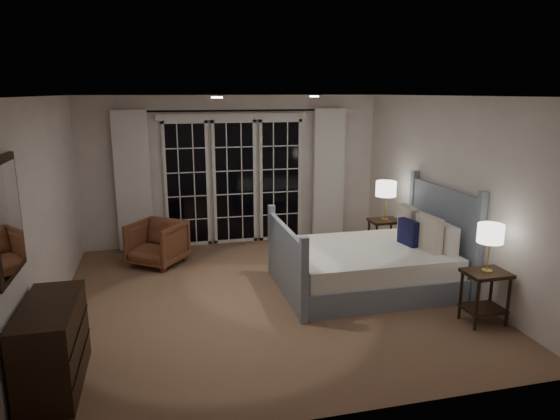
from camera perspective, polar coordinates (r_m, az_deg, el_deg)
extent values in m
plane|color=#8C694B|center=(6.47, -1.64, -9.83)|extent=(5.00, 5.00, 0.00)
plane|color=white|center=(5.95, -1.80, 12.89)|extent=(5.00, 5.00, 0.00)
cube|color=white|center=(6.09, -25.36, -0.25)|extent=(0.02, 5.00, 2.50)
cube|color=white|center=(7.04, 18.61, 2.03)|extent=(0.02, 5.00, 2.50)
cube|color=white|center=(8.51, -5.27, 4.52)|extent=(5.00, 0.02, 2.50)
cube|color=white|center=(3.77, 6.36, -6.82)|extent=(5.00, 0.02, 2.50)
cube|color=black|center=(8.44, -10.60, 2.89)|extent=(0.66, 0.02, 2.02)
cube|color=black|center=(8.52, -5.21, 3.16)|extent=(0.66, 0.02, 2.02)
cube|color=black|center=(8.67, 0.03, 3.40)|extent=(0.66, 0.02, 2.02)
cube|color=white|center=(8.38, -5.36, 10.57)|extent=(2.50, 0.04, 0.10)
cylinder|color=black|center=(8.32, -5.32, 11.24)|extent=(3.50, 0.03, 0.03)
cube|color=white|center=(8.33, -16.44, 3.14)|extent=(0.55, 0.10, 2.25)
cube|color=white|center=(8.81, 5.56, 4.16)|extent=(0.55, 0.10, 2.25)
cylinder|color=white|center=(6.74, 3.94, 12.83)|extent=(0.12, 0.12, 0.01)
cylinder|color=white|center=(5.46, -7.22, 12.65)|extent=(0.12, 0.12, 0.01)
cube|color=gray|center=(6.79, 9.70, -7.52)|extent=(2.07, 1.61, 0.30)
cube|color=white|center=(6.70, 9.79, -5.30)|extent=(2.01, 1.55, 0.25)
cube|color=gray|center=(7.13, 17.95, -2.72)|extent=(0.06, 1.61, 1.31)
cube|color=gray|center=(6.34, 0.66, -5.92)|extent=(0.06, 1.61, 0.91)
cube|color=white|center=(6.74, 17.96, -2.92)|extent=(0.14, 0.60, 0.36)
cube|color=white|center=(7.27, 15.35, -1.58)|extent=(0.14, 0.60, 0.36)
cube|color=beige|center=(6.68, 16.64, -2.57)|extent=(0.16, 0.46, 0.45)
cube|color=beige|center=(7.15, 14.40, -1.39)|extent=(0.16, 0.46, 0.45)
cube|color=#15163A|center=(6.86, 14.43, -2.49)|extent=(0.15, 0.35, 0.34)
cube|color=black|center=(6.01, 22.54, -6.69)|extent=(0.47, 0.38, 0.04)
cube|color=black|center=(6.16, 22.19, -10.39)|extent=(0.43, 0.34, 0.03)
cylinder|color=black|center=(5.90, 21.57, -10.13)|extent=(0.04, 0.04, 0.58)
cylinder|color=black|center=(6.12, 24.63, -9.55)|extent=(0.04, 0.04, 0.58)
cylinder|color=black|center=(6.12, 19.95, -9.12)|extent=(0.04, 0.04, 0.58)
cylinder|color=black|center=(6.34, 22.95, -8.60)|extent=(0.04, 0.04, 0.58)
cube|color=black|center=(7.99, 11.85, -1.23)|extent=(0.46, 0.37, 0.04)
cube|color=black|center=(8.10, 11.71, -4.04)|extent=(0.42, 0.33, 0.03)
cylinder|color=black|center=(7.86, 10.94, -3.64)|extent=(0.04, 0.04, 0.57)
cylinder|color=black|center=(8.03, 13.44, -3.41)|extent=(0.04, 0.04, 0.57)
cylinder|color=black|center=(8.12, 10.08, -3.06)|extent=(0.04, 0.04, 0.57)
cylinder|color=black|center=(8.28, 12.52, -2.86)|extent=(0.04, 0.04, 0.57)
cylinder|color=#D5B355|center=(6.00, 22.57, -6.42)|extent=(0.12, 0.12, 0.02)
cylinder|color=#D5B355|center=(5.95, 22.71, -4.89)|extent=(0.02, 0.02, 0.32)
cylinder|color=white|center=(5.88, 22.94, -2.48)|extent=(0.28, 0.28, 0.21)
cylinder|color=#D5B355|center=(7.98, 11.86, -1.02)|extent=(0.12, 0.12, 0.02)
cylinder|color=#D5B355|center=(7.94, 11.92, 0.30)|extent=(0.02, 0.02, 0.36)
cylinder|color=white|center=(7.88, 12.03, 2.39)|extent=(0.32, 0.32, 0.23)
imported|color=brown|center=(7.73, -13.85, -3.70)|extent=(1.00, 1.01, 0.66)
cube|color=black|center=(4.94, -24.55, -13.89)|extent=(0.46, 1.09, 0.77)
cube|color=black|center=(4.95, -21.67, -15.22)|extent=(0.01, 1.07, 0.01)
cube|color=black|center=(4.84, -21.94, -12.56)|extent=(0.01, 1.07, 0.01)
cube|color=black|center=(4.61, -28.87, -0.83)|extent=(0.04, 0.85, 1.00)
cube|color=white|center=(4.60, -28.57, -0.81)|extent=(0.01, 0.73, 0.88)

